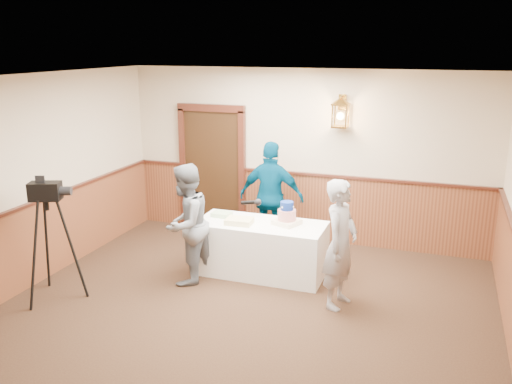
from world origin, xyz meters
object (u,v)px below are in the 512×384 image
display_table (261,248)px  sheet_cake_green (222,214)px  tiered_cake (287,215)px  tv_camera_rig (51,247)px  interviewer (186,224)px  sheet_cake_yellow (239,221)px  assistant_p (272,197)px  baker (340,244)px

display_table → sheet_cake_green: 0.76m
tiered_cake → tv_camera_rig: bearing=-147.2°
interviewer → display_table: bearing=129.0°
sheet_cake_yellow → assistant_p: bearing=82.4°
baker → assistant_p: assistant_p is taller
display_table → assistant_p: bearing=98.4°
sheet_cake_yellow → baker: bearing=-17.6°
sheet_cake_yellow → interviewer: interviewer is taller
tiered_cake → sheet_cake_green: size_ratio=1.56×
tiered_cake → baker: size_ratio=0.25×
baker → tv_camera_rig: baker is taller
sheet_cake_green → tiered_cake: bearing=-1.9°
sheet_cake_green → baker: (1.87, -0.70, 0.03)m
tv_camera_rig → tiered_cake: bearing=11.1°
sheet_cake_yellow → sheet_cake_green: size_ratio=1.39×
tv_camera_rig → baker: bearing=-5.6°
display_table → assistant_p: size_ratio=1.04×
display_table → sheet_cake_yellow: bearing=-154.9°
interviewer → tiered_cake: bearing=122.9°
baker → tv_camera_rig: size_ratio=1.06×
display_table → interviewer: interviewer is taller
tiered_cake → assistant_p: (-0.49, 0.84, -0.01)m
display_table → baker: size_ratio=1.11×
display_table → sheet_cake_yellow: size_ratio=4.96×
interviewer → tv_camera_rig: 1.72m
display_table → sheet_cake_yellow: sheet_cake_yellow is taller
tiered_cake → sheet_cake_green: (-0.99, 0.03, -0.10)m
display_table → sheet_cake_green: bearing=171.2°
display_table → sheet_cake_green: sheet_cake_green is taller
tiered_cake → tv_camera_rig: size_ratio=0.27×
sheet_cake_yellow → baker: size_ratio=0.22×
sheet_cake_yellow → tv_camera_rig: tv_camera_rig is taller
baker → display_table: bearing=75.3°
tiered_cake → sheet_cake_yellow: tiered_cake is taller
interviewer → assistant_p: size_ratio=0.95×
interviewer → sheet_cake_yellow: bearing=132.8°
baker → tv_camera_rig: (-3.48, -1.00, -0.12)m
baker → sheet_cake_yellow: bearing=83.9°
sheet_cake_green → assistant_p: size_ratio=0.15×
interviewer → assistant_p: (0.73, 1.50, 0.05)m
display_table → tiered_cake: size_ratio=4.41×
display_table → tv_camera_rig: 2.78m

